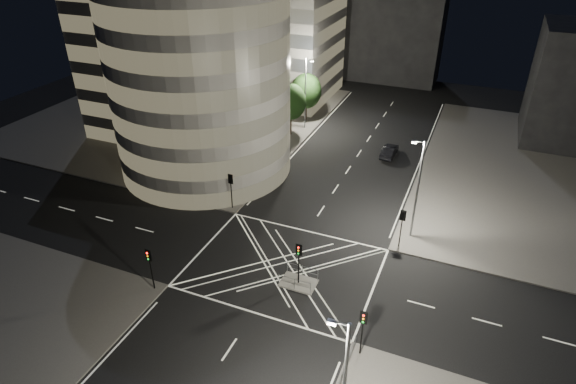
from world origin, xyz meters
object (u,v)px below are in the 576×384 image
at_px(traffic_signal_nl, 150,262).
at_px(street_lamp_left_near, 247,141).
at_px(traffic_signal_fl, 231,185).
at_px(sedan, 389,151).
at_px(traffic_signal_fr, 402,222).
at_px(street_lamp_right_far, 417,187).
at_px(central_island, 298,283).
at_px(traffic_signal_island, 299,256).
at_px(traffic_signal_nr, 363,325).
at_px(street_lamp_left_far, 306,91).

height_order(traffic_signal_nl, street_lamp_left_near, street_lamp_left_near).
height_order(traffic_signal_fl, sedan, traffic_signal_fl).
relative_size(traffic_signal_fr, street_lamp_right_far, 0.40).
relative_size(central_island, traffic_signal_island, 0.75).
bearing_deg(sedan, central_island, 88.15).
xyz_separation_m(traffic_signal_nr, street_lamp_left_near, (-18.24, 18.80, 2.63)).
bearing_deg(street_lamp_right_far, traffic_signal_fl, -173.12).
xyz_separation_m(traffic_signal_nl, street_lamp_left_far, (-0.64, 36.80, 2.63)).
bearing_deg(sedan, traffic_signal_nr, 100.66).
height_order(traffic_signal_nl, street_lamp_left_far, street_lamp_left_far).
bearing_deg(traffic_signal_nr, street_lamp_left_near, 134.13).
distance_m(traffic_signal_nl, street_lamp_right_far, 24.27).
bearing_deg(traffic_signal_fr, traffic_signal_fl, 180.00).
bearing_deg(street_lamp_left_far, street_lamp_right_far, -48.06).
xyz_separation_m(traffic_signal_fr, street_lamp_right_far, (0.64, 2.20, 2.63)).
xyz_separation_m(traffic_signal_fl, traffic_signal_nl, (0.00, -13.60, 0.00)).
height_order(traffic_signal_fl, traffic_signal_fr, same).
distance_m(traffic_signal_nl, traffic_signal_fr, 22.24).
bearing_deg(traffic_signal_island, traffic_signal_nl, -153.86).
xyz_separation_m(traffic_signal_nl, sedan, (12.54, 32.50, -2.20)).
bearing_deg(traffic_signal_fr, street_lamp_left_far, 128.17).
relative_size(traffic_signal_nr, sedan, 0.93).
distance_m(traffic_signal_fr, traffic_signal_nr, 13.60).
bearing_deg(street_lamp_right_far, traffic_signal_island, -125.30).
bearing_deg(street_lamp_right_far, traffic_signal_nl, -139.09).
bearing_deg(traffic_signal_fl, traffic_signal_nr, -37.69).
bearing_deg(traffic_signal_nr, central_island, 142.07).
relative_size(traffic_signal_fl, street_lamp_right_far, 0.40).
height_order(traffic_signal_nr, traffic_signal_island, same).
xyz_separation_m(traffic_signal_fl, sedan, (12.54, 18.90, -2.20)).
relative_size(street_lamp_right_far, sedan, 2.32).
height_order(traffic_signal_island, street_lamp_right_far, street_lamp_right_far).
bearing_deg(traffic_signal_nl, traffic_signal_nr, 0.00).
relative_size(traffic_signal_fr, traffic_signal_nr, 1.00).
xyz_separation_m(traffic_signal_nr, street_lamp_right_far, (0.64, 15.80, 2.63)).
bearing_deg(street_lamp_left_far, traffic_signal_island, -70.05).
distance_m(street_lamp_left_far, sedan, 14.68).
height_order(traffic_signal_nr, street_lamp_right_far, street_lamp_right_far).
height_order(traffic_signal_nl, traffic_signal_fr, same).
relative_size(traffic_signal_nl, traffic_signal_fr, 1.00).
height_order(traffic_signal_island, sedan, traffic_signal_island).
height_order(street_lamp_left_far, sedan, street_lamp_left_far).
relative_size(traffic_signal_fl, sedan, 0.93).
distance_m(traffic_signal_island, sedan, 27.35).
bearing_deg(street_lamp_right_far, central_island, -125.30).
bearing_deg(street_lamp_right_far, traffic_signal_nr, -92.30).
xyz_separation_m(traffic_signal_fl, street_lamp_left_near, (-0.64, 5.20, 2.63)).
bearing_deg(sedan, street_lamp_left_near, 47.94).
xyz_separation_m(traffic_signal_nl, street_lamp_left_near, (-0.64, 18.80, 2.63)).
height_order(street_lamp_left_far, street_lamp_right_far, same).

